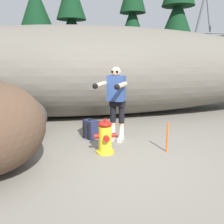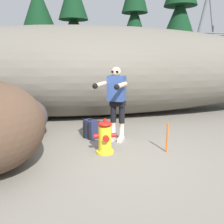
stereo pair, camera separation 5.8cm
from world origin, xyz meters
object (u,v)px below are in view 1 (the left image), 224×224
object	(u,v)px
boulder_mid	(15,118)
fire_hydrant	(105,138)
spare_backpack	(90,129)
utility_worker	(116,95)
survey_stake	(167,137)

from	to	relation	value
boulder_mid	fire_hydrant	bearing A→B (deg)	-31.64
spare_backpack	boulder_mid	xyz separation A→B (m)	(-1.68, 0.26, 0.29)
boulder_mid	utility_worker	bearing A→B (deg)	-13.42
spare_backpack	survey_stake	bearing A→B (deg)	-73.39
utility_worker	spare_backpack	distance (m)	1.03
spare_backpack	boulder_mid	bearing A→B (deg)	135.44
spare_backpack	survey_stake	world-z (taller)	survey_stake
fire_hydrant	survey_stake	world-z (taller)	fire_hydrant
boulder_mid	survey_stake	bearing A→B (deg)	-23.45
fire_hydrant	boulder_mid	distance (m)	2.21
utility_worker	survey_stake	distance (m)	1.40
survey_stake	fire_hydrant	bearing A→B (deg)	171.36
fire_hydrant	spare_backpack	world-z (taller)	fire_hydrant
spare_backpack	survey_stake	xyz separation A→B (m)	(1.42, -1.09, 0.08)
spare_backpack	fire_hydrant	bearing A→B (deg)	-113.33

